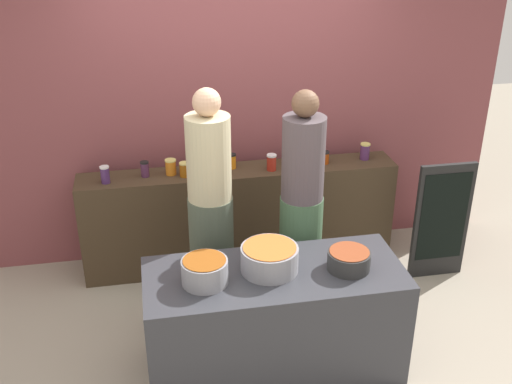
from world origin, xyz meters
TOP-DOWN VIEW (x-y plane):
  - ground at (0.00, 0.00)m, footprint 12.00×12.00m
  - storefront_wall at (0.00, 1.45)m, footprint 4.80×0.12m
  - display_shelf at (0.00, 1.10)m, footprint 2.70×0.36m
  - prep_table at (0.00, -0.30)m, footprint 1.70×0.70m
  - preserve_jar_0 at (-1.10, 1.04)m, footprint 0.07×0.07m
  - preserve_jar_1 at (-0.78, 1.11)m, footprint 0.07×0.07m
  - preserve_jar_2 at (-0.57, 1.11)m, footprint 0.09×0.09m
  - preserve_jar_3 at (-0.46, 1.05)m, footprint 0.09×0.09m
  - preserve_jar_4 at (-0.32, 1.10)m, footprint 0.09×0.09m
  - preserve_jar_5 at (-0.19, 1.09)m, footprint 0.07×0.07m
  - preserve_jar_6 at (-0.05, 1.15)m, footprint 0.07×0.07m
  - preserve_jar_7 at (0.26, 1.04)m, footprint 0.08×0.08m
  - preserve_jar_8 at (0.41, 1.16)m, footprint 0.07×0.07m
  - preserve_jar_9 at (0.63, 1.12)m, footprint 0.07×0.07m
  - preserve_jar_10 at (0.74, 1.10)m, footprint 0.08×0.08m
  - preserve_jar_11 at (1.12, 1.13)m, footprint 0.09×0.09m
  - cooking_pot_left at (-0.46, -0.33)m, footprint 0.29×0.29m
  - cooking_pot_center at (-0.03, -0.27)m, footprint 0.38×0.38m
  - cooking_pot_right at (0.48, -0.35)m, footprint 0.28×0.28m
  - cook_with_tongs at (-0.33, 0.40)m, footprint 0.33×0.33m
  - cook_in_cap at (0.33, 0.29)m, footprint 0.32×0.32m
  - chalkboard_sign at (1.63, 0.57)m, footprint 0.49×0.05m

SIDE VIEW (x-z plane):
  - ground at x=0.00m, z-range 0.00..0.00m
  - prep_table at x=0.00m, z-range 0.00..0.78m
  - display_shelf at x=0.00m, z-range 0.00..0.90m
  - chalkboard_sign at x=1.63m, z-range 0.01..1.05m
  - cook_in_cap at x=0.33m, z-range -0.07..1.73m
  - cook_with_tongs at x=-0.33m, z-range -0.08..1.75m
  - cooking_pot_right at x=0.48m, z-range 0.78..0.91m
  - cooking_pot_left at x=-0.46m, z-range 0.78..0.95m
  - cooking_pot_center at x=-0.03m, z-range 0.78..0.95m
  - preserve_jar_5 at x=-0.19m, z-range 0.90..1.01m
  - preserve_jar_10 at x=0.74m, z-range 0.90..1.01m
  - preserve_jar_8 at x=0.41m, z-range 0.90..1.02m
  - preserve_jar_9 at x=0.63m, z-range 0.90..1.02m
  - preserve_jar_3 at x=-0.46m, z-range 0.90..1.02m
  - preserve_jar_6 at x=-0.05m, z-range 0.90..1.03m
  - preserve_jar_1 at x=-0.78m, z-range 0.90..1.03m
  - preserve_jar_2 at x=-0.57m, z-range 0.90..1.03m
  - preserve_jar_7 at x=0.26m, z-range 0.90..1.04m
  - preserve_jar_0 at x=-1.10m, z-range 0.90..1.05m
  - preserve_jar_4 at x=-0.32m, z-range 0.90..1.05m
  - preserve_jar_11 at x=1.12m, z-range 0.90..1.05m
  - storefront_wall at x=0.00m, z-range 0.00..3.00m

